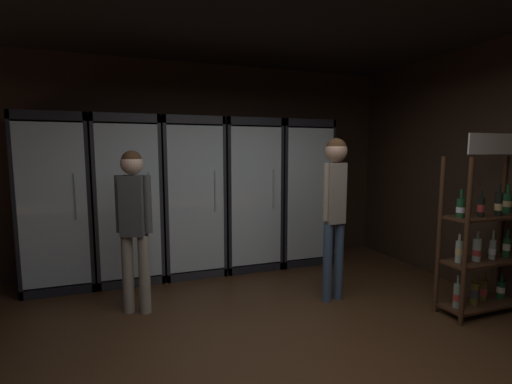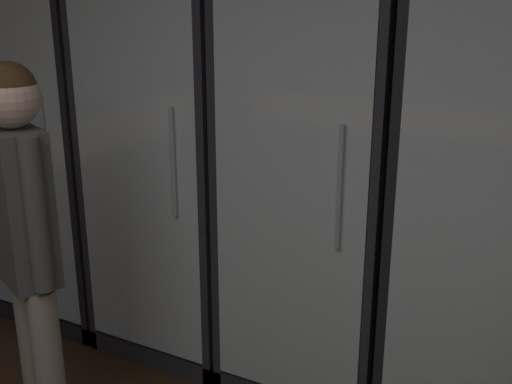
{
  "view_description": "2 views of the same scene",
  "coord_description": "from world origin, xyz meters",
  "views": [
    {
      "loc": [
        -1.1,
        -1.96,
        1.62
      ],
      "look_at": [
        0.43,
        2.39,
        1.08
      ],
      "focal_mm": 24.99,
      "sensor_mm": 36.0,
      "label": 1
    },
    {
      "loc": [
        0.67,
        0.18,
        1.85
      ],
      "look_at": [
        -0.46,
        2.27,
        1.07
      ],
      "focal_mm": 43.84,
      "sensor_mm": 36.0,
      "label": 2
    }
  ],
  "objects": [
    {
      "name": "wall_back",
      "position": [
        0.0,
        3.03,
        1.4
      ],
      "size": [
        6.0,
        0.06,
        2.8
      ],
      "primitive_type": "cube",
      "color": "black",
      "rests_on": "ground"
    },
    {
      "name": "wall_right",
      "position": [
        2.63,
        0.8,
        1.4
      ],
      "size": [
        0.06,
        7.6,
        2.8
      ],
      "primitive_type": "cube",
      "color": "black",
      "rests_on": "ground"
    },
    {
      "name": "ceiling_panel",
      "position": [
        0.0,
        1.0,
        2.83
      ],
      "size": [
        6.0,
        8.0,
        0.06
      ],
      "primitive_type": "cube",
      "color": "black",
      "rests_on": "wall_back"
    },
    {
      "name": "cooler_far_left",
      "position": [
        -1.92,
        2.71,
        0.99
      ],
      "size": [
        0.76,
        0.65,
        2.04
      ],
      "color": "black",
      "rests_on": "ground"
    },
    {
      "name": "cooler_left",
      "position": [
        -1.14,
        2.71,
        1.0
      ],
      "size": [
        0.76,
        0.65,
        2.04
      ],
      "color": "#2B2B30",
      "rests_on": "ground"
    },
    {
      "name": "cooler_center",
      "position": [
        -0.36,
        2.72,
        1.0
      ],
      "size": [
        0.76,
        0.65,
        2.04
      ],
      "color": "#2B2B30",
      "rests_on": "ground"
    },
    {
      "name": "cooler_right",
      "position": [
        0.42,
        2.71,
        1.0
      ],
      "size": [
        0.76,
        0.65,
        2.04
      ],
      "color": "black",
      "rests_on": "ground"
    },
    {
      "name": "cooler_far_right",
      "position": [
        1.2,
        2.71,
        1.0
      ],
      "size": [
        0.76,
        0.65,
        2.04
      ],
      "color": "black",
      "rests_on": "ground"
    },
    {
      "name": "shopper_near",
      "position": [
        -1.09,
        1.66,
        0.99
      ],
      "size": [
        0.34,
        0.25,
        1.62
      ],
      "color": "gray",
      "rests_on": "ground"
    },
    {
      "name": "shopper_far",
      "position": [
        0.92,
        1.27,
        1.13
      ],
      "size": [
        0.29,
        0.23,
        1.74
      ],
      "color": "#384C66",
      "rests_on": "ground"
    },
    {
      "name": "wine_rack_wall",
      "position": [
        2.16,
        0.53,
        0.67
      ],
      "size": [
        0.89,
        0.34,
        1.78
      ],
      "color": "#3D2314",
      "rests_on": "ground"
    }
  ]
}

